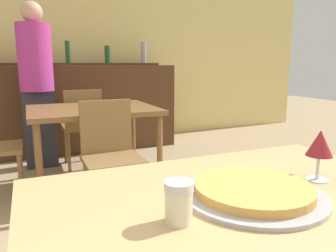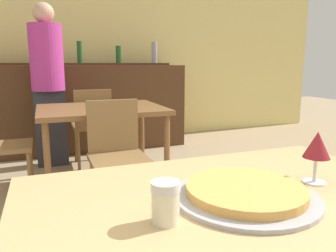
# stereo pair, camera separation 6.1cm
# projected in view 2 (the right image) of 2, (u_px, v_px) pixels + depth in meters

# --- Properties ---
(wall_back) EXTENTS (8.00, 0.05, 2.80)m
(wall_back) POSITION_uv_depth(u_px,v_px,m) (76.00, 42.00, 4.52)
(wall_back) COLOR #EAD684
(wall_back) RESTS_ON ground_plane
(dining_table_near) EXTENTS (1.16, 0.79, 0.75)m
(dining_table_near) POSITION_uv_depth(u_px,v_px,m) (235.00, 226.00, 0.90)
(dining_table_near) COLOR tan
(dining_table_near) RESTS_ON ground_plane
(dining_table_far) EXTENTS (1.08, 0.88, 0.72)m
(dining_table_far) POSITION_uv_depth(u_px,v_px,m) (102.00, 116.00, 2.91)
(dining_table_far) COLOR brown
(dining_table_far) RESTS_ON ground_plane
(bar_counter) EXTENTS (2.60, 0.56, 1.08)m
(bar_counter) POSITION_uv_depth(u_px,v_px,m) (84.00, 108.00, 4.22)
(bar_counter) COLOR #4C2D19
(bar_counter) RESTS_ON ground_plane
(bar_back_shelf) EXTENTS (2.39, 0.24, 0.32)m
(bar_back_shelf) POSITION_uv_depth(u_px,v_px,m) (82.00, 61.00, 4.25)
(bar_back_shelf) COLOR #4C2D19
(bar_back_shelf) RESTS_ON bar_counter
(chair_far_side_front) EXTENTS (0.40, 0.40, 0.84)m
(chair_far_side_front) POSITION_uv_depth(u_px,v_px,m) (117.00, 149.00, 2.38)
(chair_far_side_front) COLOR olive
(chair_far_side_front) RESTS_ON ground_plane
(chair_far_side_back) EXTENTS (0.40, 0.40, 0.84)m
(chair_far_side_back) POSITION_uv_depth(u_px,v_px,m) (93.00, 122.00, 3.51)
(chair_far_side_back) COLOR olive
(chair_far_side_back) RESTS_ON ground_plane
(pizza_tray) EXTENTS (0.39, 0.39, 0.04)m
(pizza_tray) POSITION_uv_depth(u_px,v_px,m) (245.00, 193.00, 0.88)
(pizza_tray) COLOR #A3A3A8
(pizza_tray) RESTS_ON dining_table_near
(cheese_shaker) EXTENTS (0.07, 0.07, 0.10)m
(cheese_shaker) POSITION_uv_depth(u_px,v_px,m) (166.00, 202.00, 0.74)
(cheese_shaker) COLOR beige
(cheese_shaker) RESTS_ON dining_table_near
(person_standing) EXTENTS (0.34, 0.34, 1.72)m
(person_standing) POSITION_uv_depth(u_px,v_px,m) (48.00, 80.00, 3.47)
(person_standing) COLOR #2D2D38
(person_standing) RESTS_ON ground_plane
(wine_glass) EXTENTS (0.08, 0.08, 0.16)m
(wine_glass) POSITION_uv_depth(u_px,v_px,m) (317.00, 146.00, 0.98)
(wine_glass) COLOR silver
(wine_glass) RESTS_ON dining_table_near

